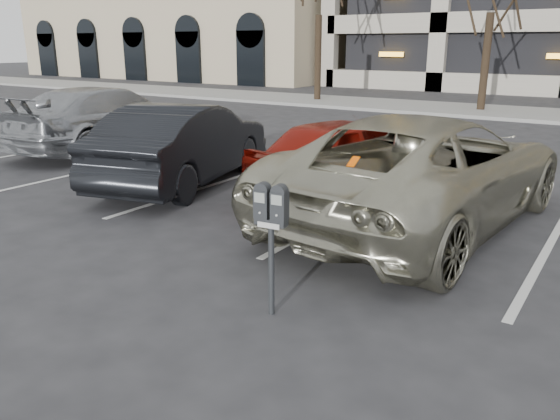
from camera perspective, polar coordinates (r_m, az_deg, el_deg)
name	(u,v)px	position (r m, az deg, el deg)	size (l,w,h in m)	color
ground	(379,278)	(6.13, 10.28, -6.98)	(140.00, 140.00, 0.00)	#28282B
stall_lines	(356,207)	(8.64, 7.96, 0.32)	(16.90, 5.20, 0.00)	silver
parking_meter	(271,218)	(4.91, -0.94, -0.82)	(0.33, 0.16, 1.25)	black
suv_silver	(423,170)	(7.89, 14.74, 4.08)	(3.07, 5.78, 1.55)	#ADAA93
car_red	(350,154)	(9.36, 7.29, 5.78)	(1.56, 3.89, 1.32)	maroon
car_dark	(184,144)	(10.10, -9.95, 6.85)	(1.54, 4.41, 1.45)	black
car_silver	(107,118)	(13.87, -17.60, 9.14)	(2.10, 5.18, 1.50)	#95989C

